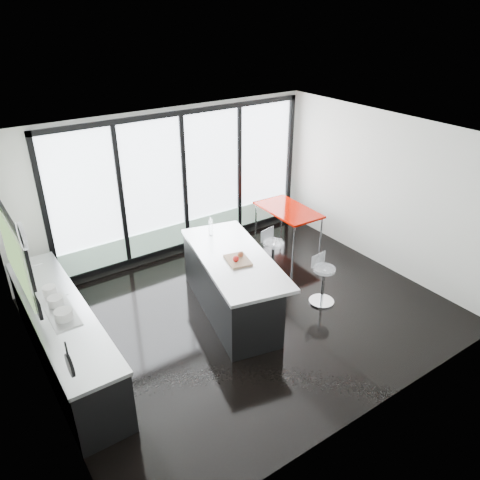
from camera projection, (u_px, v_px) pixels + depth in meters
floor at (245, 312)px, 7.49m from camera, size 6.00×5.00×0.00m
ceiling at (247, 140)px, 6.20m from camera, size 6.00×5.00×0.00m
wall_back at (183, 189)px, 8.84m from camera, size 6.00×0.09×2.80m
wall_front at (380, 321)px, 5.01m from camera, size 6.00×0.00×2.80m
wall_left at (25, 278)px, 5.47m from camera, size 0.26×5.00×2.80m
wall_right at (383, 192)px, 8.35m from camera, size 0.00×5.00×2.80m
counter_cabinets at (64, 337)px, 6.22m from camera, size 0.69×3.24×1.36m
island at (230, 284)px, 7.32m from camera, size 1.51×2.56×1.27m
bar_stool_near at (323, 285)px, 7.59m from camera, size 0.46×0.46×0.66m
bar_stool_far at (273, 259)px, 8.34m from camera, size 0.51×0.51×0.68m
red_table at (287, 225)px, 9.50m from camera, size 0.83×1.40×0.74m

